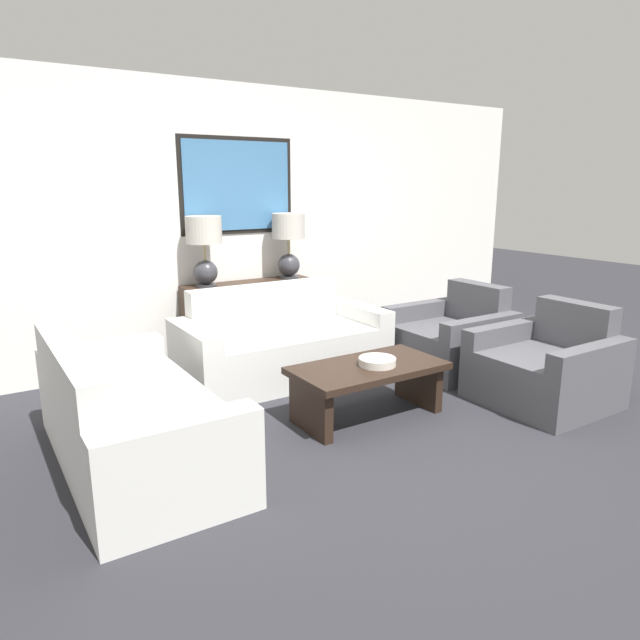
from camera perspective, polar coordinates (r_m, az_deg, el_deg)
The scene contains 11 objects.
ground_plane at distance 4.01m, azimuth 7.87°, elevation -12.10°, with size 20.00×20.00×0.00m, color #28282D.
back_wall at distance 5.79m, azimuth -8.36°, elevation 9.49°, with size 7.46×0.12×2.65m.
console_table at distance 5.70m, azimuth -6.96°, elevation -0.11°, with size 1.31×0.36×0.78m.
table_lamp_left at distance 5.39m, azimuth -11.50°, elevation 7.52°, with size 0.33×0.33×0.65m.
table_lamp_right at distance 5.77m, azimuth -3.16°, elevation 8.15°, with size 0.33×0.33×0.65m.
couch_by_back_wall at distance 5.18m, azimuth -3.86°, elevation -2.67°, with size 1.86×0.87×0.81m.
couch_by_side at distance 3.80m, azimuth -18.56°, elevation -9.57°, with size 0.87×1.86×0.81m.
coffee_table at distance 4.30m, azimuth 4.81°, elevation -5.90°, with size 1.14×0.60×0.41m.
decorative_bowl at distance 4.25m, azimuth 5.75°, elevation -4.15°, with size 0.28×0.28×0.06m.
armchair_near_back_wall at distance 5.57m, azimuth 13.00°, elevation -1.95°, with size 0.92×0.93×0.79m.
armchair_near_camera at distance 4.93m, azimuth 21.69°, elevation -4.61°, with size 0.92×0.93×0.79m.
Camera 1 is at (-2.38, -2.73, 1.73)m, focal length 32.00 mm.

